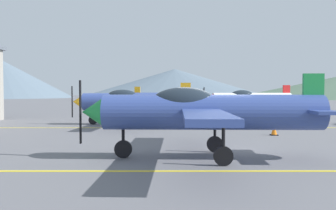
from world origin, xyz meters
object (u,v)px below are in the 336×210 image
object	(u,v)px
airplane_mid	(130,101)
airplane_back	(166,97)
airplane_near	(201,111)
traffic_cone_front	(272,130)
airplane_far	(247,99)

from	to	relation	value
airplane_mid	airplane_back	distance (m)	17.04
airplane_near	airplane_back	distance (m)	28.64
airplane_mid	traffic_cone_front	size ratio (longest dim) A/B	16.00
airplane_near	airplane_mid	size ratio (longest dim) A/B	1.00
airplane_near	traffic_cone_front	size ratio (longest dim) A/B	15.94
airplane_back	traffic_cone_front	bearing A→B (deg)	-76.36
airplane_mid	traffic_cone_front	distance (m)	9.76
airplane_near	airplane_far	distance (m)	19.84
airplane_mid	airplane_near	bearing A→B (deg)	-72.96
airplane_mid	airplane_far	world-z (taller)	same
traffic_cone_front	airplane_far	bearing A→B (deg)	82.47
airplane_back	traffic_cone_front	xyz separation A→B (m)	(5.46, -22.50, -1.30)
airplane_mid	airplane_back	world-z (taller)	same
airplane_near	airplane_far	xyz separation A→B (m)	(5.96, 18.92, 0.00)
airplane_back	traffic_cone_front	size ratio (longest dim) A/B	16.01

